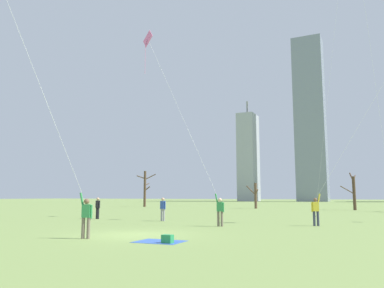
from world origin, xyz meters
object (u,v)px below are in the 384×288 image
object	(u,v)px
bystander_strolling_midfield	(98,207)
bare_tree_rightmost	(354,191)
kite_flyer_midfield_left_green	(64,156)
bare_tree_right_of_center	(255,195)
bare_tree_leftmost	(145,188)
picnic_spot	(164,240)
kite_flyer_midfield_center_red	(341,164)
bystander_far_off_by_trees	(163,208)
kite_flyer_far_back_pink	(198,158)

from	to	relation	value
bystander_strolling_midfield	bare_tree_rightmost	distance (m)	33.13
kite_flyer_midfield_left_green	bare_tree_right_of_center	xyz separation A→B (m)	(-3.43, 40.91, -1.48)
kite_flyer_midfield_left_green	bare_tree_leftmost	distance (m)	47.22
bystander_strolling_midfield	bare_tree_rightmost	xyz separation A→B (m)	(17.03, 28.39, 1.45)
picnic_spot	bystander_strolling_midfield	bearing A→B (deg)	137.46
kite_flyer_midfield_center_red	bystander_far_off_by_trees	distance (m)	12.11
bystander_far_off_by_trees	kite_flyer_midfield_left_green	bearing A→B (deg)	-80.79
kite_flyer_midfield_center_red	bare_tree_right_of_center	xyz separation A→B (m)	(-13.30, 28.40, -1.72)
kite_flyer_midfield_center_red	bare_tree_right_of_center	distance (m)	31.41
bystander_strolling_midfield	bystander_far_off_by_trees	bearing A→B (deg)	-0.50
bare_tree_leftmost	kite_flyer_far_back_pink	bearing A→B (deg)	-53.40
bystander_strolling_midfield	picnic_spot	world-z (taller)	bystander_strolling_midfield
bystander_far_off_by_trees	bare_tree_rightmost	xyz separation A→B (m)	(11.30, 28.44, 1.45)
picnic_spot	bare_tree_rightmost	world-z (taller)	bare_tree_rightmost
kite_flyer_midfield_center_red	bystander_far_off_by_trees	size ratio (longest dim) A/B	9.07
bystander_far_off_by_trees	bystander_strolling_midfield	xyz separation A→B (m)	(-5.73, 0.05, 0.00)
picnic_spot	bare_tree_right_of_center	distance (m)	40.80
bare_tree_leftmost	kite_flyer_midfield_left_green	bearing A→B (deg)	-62.08
kite_flyer_midfield_center_red	kite_flyer_far_back_pink	size ratio (longest dim) A/B	1.06
bystander_far_off_by_trees	bare_tree_right_of_center	world-z (taller)	bare_tree_right_of_center
bystander_far_off_by_trees	kite_flyer_midfield_center_red	bearing A→B (deg)	3.64
bystander_far_off_by_trees	bystander_strolling_midfield	distance (m)	5.73
bare_tree_leftmost	bystander_strolling_midfield	bearing A→B (deg)	-64.18
kite_flyer_midfield_left_green	bystander_strolling_midfield	xyz separation A→B (m)	(-7.63, 11.81, -2.48)
bystander_strolling_midfield	kite_flyer_midfield_center_red	bearing A→B (deg)	2.29
kite_flyer_midfield_center_red	kite_flyer_midfield_left_green	bearing A→B (deg)	-128.27
kite_flyer_midfield_left_green	kite_flyer_midfield_center_red	bearing A→B (deg)	51.73
bare_tree_right_of_center	kite_flyer_midfield_center_red	bearing A→B (deg)	-64.90
kite_flyer_midfield_center_red	kite_flyer_far_back_pink	distance (m)	8.59
kite_flyer_midfield_left_green	bystander_far_off_by_trees	distance (m)	12.17
bystander_far_off_by_trees	picnic_spot	xyz separation A→B (m)	(6.18, -10.88, -0.81)
bare_tree_rightmost	bare_tree_right_of_center	size ratio (longest dim) A/B	1.33
kite_flyer_far_back_pink	bare_tree_right_of_center	distance (m)	31.94
kite_flyer_midfield_left_green	kite_flyer_far_back_pink	xyz separation A→B (m)	(1.84, 9.48, 0.65)
kite_flyer_midfield_left_green	kite_flyer_far_back_pink	world-z (taller)	kite_flyer_far_back_pink
bare_tree_rightmost	bystander_strolling_midfield	bearing A→B (deg)	-120.96
kite_flyer_midfield_left_green	bystander_far_off_by_trees	bearing A→B (deg)	99.21
kite_flyer_midfield_left_green	kite_flyer_midfield_center_red	xyz separation A→B (m)	(9.87, 12.51, 0.24)
kite_flyer_far_back_pink	bystander_far_off_by_trees	distance (m)	5.38
kite_flyer_midfield_center_red	bare_tree_rightmost	distance (m)	27.72
bare_tree_leftmost	bare_tree_right_of_center	bearing A→B (deg)	-2.52
picnic_spot	bare_tree_leftmost	world-z (taller)	bare_tree_leftmost
kite_flyer_midfield_center_red	bystander_strolling_midfield	size ratio (longest dim) A/B	9.07
kite_flyer_far_back_pink	bare_tree_right_of_center	bearing A→B (deg)	99.53
kite_flyer_midfield_center_red	bare_tree_right_of_center	bearing A→B (deg)	115.10
kite_flyer_midfield_left_green	kite_flyer_midfield_center_red	distance (m)	15.93
bystander_strolling_midfield	kite_flyer_far_back_pink	bearing A→B (deg)	-13.81
bystander_strolling_midfield	bare_tree_rightmost	size ratio (longest dim) A/B	0.34
picnic_spot	bare_tree_right_of_center	xyz separation A→B (m)	(-7.71, 40.02, 1.81)
kite_flyer_midfield_left_green	kite_flyer_far_back_pink	size ratio (longest dim) A/B	0.93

